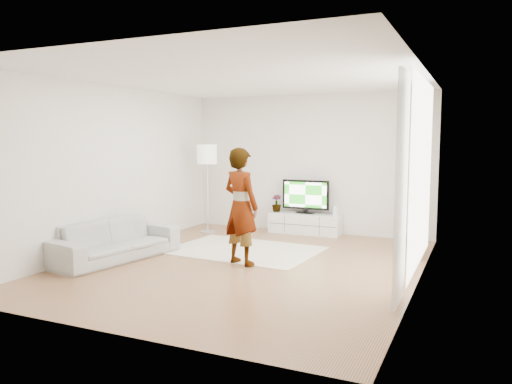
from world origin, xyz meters
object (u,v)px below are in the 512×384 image
at_px(rug, 244,250).
at_px(floor_lamp, 207,158).
at_px(media_console, 305,224).
at_px(sofa, 115,240).
at_px(television, 306,195).
at_px(player, 241,206).

xyz_separation_m(rug, floor_lamp, (-1.40, 1.21, 1.52)).
relative_size(media_console, rug, 0.59).
xyz_separation_m(media_console, sofa, (-2.05, -3.32, 0.10)).
relative_size(media_console, sofa, 0.69).
relative_size(media_console, floor_lamp, 0.81).
xyz_separation_m(television, sofa, (-2.05, -3.35, -0.47)).
xyz_separation_m(media_console, television, (0.00, 0.03, 0.57)).
bearing_deg(floor_lamp, media_console, 20.06).
distance_m(television, rug, 2.12).
distance_m(media_console, sofa, 3.91).
height_order(player, sofa, player).
bearing_deg(television, floor_lamp, -159.20).
bearing_deg(sofa, floor_lamp, 6.03).
relative_size(rug, player, 1.40).
bearing_deg(player, television, -71.84).
distance_m(media_console, player, 2.88).
bearing_deg(television, player, -91.53).
bearing_deg(floor_lamp, player, -49.75).
distance_m(media_console, floor_lamp, 2.38).
bearing_deg(media_console, sofa, -121.63).
height_order(television, sofa, television).
distance_m(sofa, floor_lamp, 2.91).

